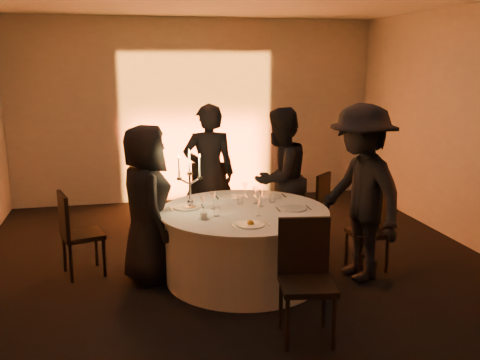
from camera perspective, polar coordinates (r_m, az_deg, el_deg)
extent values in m
plane|color=black|center=(5.93, 0.43, -10.37)|extent=(7.00, 7.00, 0.00)
plane|color=#ACA8A0|center=(8.94, -4.64, 7.36)|extent=(7.00, 0.00, 7.00)
plane|color=#ACA8A0|center=(2.34, 20.33, -8.65)|extent=(7.00, 0.00, 7.00)
cube|color=black|center=(8.90, -4.20, -2.15)|extent=(0.25, 0.12, 0.10)
cylinder|color=black|center=(5.92, 0.43, -10.24)|extent=(0.60, 0.60, 0.03)
cylinder|color=black|center=(5.79, 0.43, -6.96)|extent=(0.20, 0.20, 0.75)
cylinder|color=silver|center=(5.79, 0.43, -6.96)|extent=(1.68, 1.68, 0.75)
cylinder|color=silver|center=(5.67, 0.44, -3.29)|extent=(1.80, 1.80, 0.02)
cube|color=black|center=(6.12, -16.43, -5.66)|extent=(0.51, 0.51, 0.05)
cube|color=black|center=(6.01, -18.31, -3.57)|extent=(0.15, 0.41, 0.47)
cylinder|color=black|center=(6.07, -14.28, -7.99)|extent=(0.04, 0.04, 0.44)
cylinder|color=black|center=(6.39, -15.09, -6.97)|extent=(0.04, 0.04, 0.44)
cylinder|color=black|center=(6.00, -17.58, -8.44)|extent=(0.04, 0.04, 0.44)
cylinder|color=black|center=(6.33, -18.22, -7.38)|extent=(0.04, 0.04, 0.44)
cube|color=black|center=(7.24, -3.42, -1.99)|extent=(0.48, 0.48, 0.05)
cube|color=black|center=(6.98, -3.31, -0.19)|extent=(0.45, 0.08, 0.51)
cylinder|color=black|center=(7.51, -2.04, -3.42)|extent=(0.04, 0.04, 0.48)
cylinder|color=black|center=(7.48, -4.98, -3.53)|extent=(0.04, 0.04, 0.48)
cylinder|color=black|center=(7.14, -1.72, -4.27)|extent=(0.04, 0.04, 0.48)
cylinder|color=black|center=(7.11, -4.82, -4.38)|extent=(0.04, 0.04, 0.48)
cube|color=black|center=(7.30, 7.60, -2.61)|extent=(0.53, 0.53, 0.05)
cube|color=black|center=(7.18, 8.87, -1.01)|extent=(0.30, 0.29, 0.43)
cylinder|color=black|center=(7.57, 7.01, -3.70)|extent=(0.04, 0.04, 0.40)
cylinder|color=black|center=(7.29, 5.86, -4.30)|extent=(0.04, 0.04, 0.40)
cylinder|color=black|center=(7.44, 9.22, -4.06)|extent=(0.04, 0.04, 0.40)
cylinder|color=black|center=(7.16, 8.14, -4.69)|extent=(0.04, 0.04, 0.40)
cube|color=black|center=(6.20, 13.41, -5.52)|extent=(0.40, 0.40, 0.05)
cube|color=black|center=(6.21, 14.96, -3.26)|extent=(0.05, 0.39, 0.44)
cylinder|color=black|center=(6.33, 11.28, -7.08)|extent=(0.04, 0.04, 0.41)
cylinder|color=black|center=(6.06, 12.63, -8.08)|extent=(0.04, 0.04, 0.41)
cylinder|color=black|center=(6.48, 13.95, -6.76)|extent=(0.04, 0.04, 0.41)
cylinder|color=black|center=(6.21, 15.38, -7.72)|extent=(0.04, 0.04, 0.41)
cube|color=black|center=(4.57, 7.18, -11.08)|extent=(0.51, 0.51, 0.05)
cube|color=black|center=(4.65, 6.81, -6.98)|extent=(0.45, 0.11, 0.51)
cylinder|color=black|center=(4.48, 5.06, -15.09)|extent=(0.04, 0.04, 0.48)
cylinder|color=black|center=(4.55, 9.99, -14.79)|extent=(0.04, 0.04, 0.48)
cylinder|color=black|center=(4.81, 4.38, -12.99)|extent=(0.04, 0.04, 0.48)
cylinder|color=black|center=(4.88, 8.93, -12.75)|extent=(0.04, 0.04, 0.48)
imported|color=black|center=(5.70, -9.97, -2.56)|extent=(0.68, 0.91, 1.68)
imported|color=black|center=(6.83, -3.32, 0.64)|extent=(0.71, 0.51, 1.80)
imported|color=black|center=(6.64, 4.25, 0.12)|extent=(1.09, 1.05, 1.76)
imported|color=black|center=(5.80, 12.75, -1.37)|extent=(0.92, 1.33, 1.89)
cylinder|color=white|center=(5.77, -5.68, -2.92)|extent=(0.29, 0.29, 0.01)
cube|color=#BABABF|center=(5.75, -7.36, -3.02)|extent=(0.01, 0.17, 0.01)
cube|color=#BABABF|center=(5.79, -4.01, -2.84)|extent=(0.02, 0.17, 0.01)
cylinder|color=white|center=(6.18, -0.91, -1.80)|extent=(0.25, 0.25, 0.01)
cube|color=#BABABF|center=(6.15, -2.46, -1.90)|extent=(0.02, 0.17, 0.01)
cube|color=#BABABF|center=(6.21, 0.63, -1.73)|extent=(0.02, 0.17, 0.01)
cylinder|color=white|center=(6.20, 3.20, -1.76)|extent=(0.27, 0.27, 0.01)
cube|color=#BABABF|center=(6.16, 1.68, -1.85)|extent=(0.01, 0.17, 0.01)
cube|color=#BABABF|center=(6.25, 4.71, -1.68)|extent=(0.01, 0.17, 0.01)
cylinder|color=white|center=(5.72, 5.72, -3.05)|extent=(0.28, 0.28, 0.01)
cube|color=#BABABF|center=(5.67, 4.09, -3.16)|extent=(0.02, 0.17, 0.01)
cube|color=#BABABF|center=(5.77, 7.33, -2.95)|extent=(0.01, 0.17, 0.01)
cylinder|color=white|center=(5.15, 1.13, -4.78)|extent=(0.28, 0.28, 0.01)
cube|color=#BABABF|center=(5.11, -0.73, -4.91)|extent=(0.02, 0.17, 0.01)
cube|color=#BABABF|center=(5.19, 2.96, -4.66)|extent=(0.02, 0.17, 0.01)
sphere|color=#F8A91F|center=(5.13, 1.13, -4.33)|extent=(0.07, 0.07, 0.07)
cylinder|color=white|center=(5.37, -3.88, -4.10)|extent=(0.11, 0.11, 0.01)
cylinder|color=white|center=(5.36, -3.88, -3.75)|extent=(0.07, 0.07, 0.06)
cylinder|color=silver|center=(5.75, -5.32, -2.94)|extent=(0.13, 0.13, 0.02)
sphere|color=silver|center=(5.73, -5.33, -2.36)|extent=(0.07, 0.07, 0.07)
cylinder|color=silver|center=(5.70, -5.36, -1.11)|extent=(0.03, 0.03, 0.34)
cylinder|color=silver|center=(5.66, -5.40, 0.70)|extent=(0.06, 0.06, 0.03)
cylinder|color=white|center=(5.63, -5.42, 1.83)|extent=(0.02, 0.02, 0.22)
cone|color=orange|center=(5.61, -5.45, 3.13)|extent=(0.02, 0.02, 0.03)
cylinder|color=silver|center=(5.67, -5.93, -0.16)|extent=(0.12, 0.02, 0.08)
cylinder|color=silver|center=(5.66, -6.48, 0.15)|extent=(0.05, 0.05, 0.03)
cylinder|color=white|center=(5.63, -6.51, 1.29)|extent=(0.02, 0.02, 0.22)
cone|color=orange|center=(5.61, -6.55, 2.58)|extent=(0.02, 0.02, 0.03)
cylinder|color=silver|center=(5.68, -4.83, -0.11)|extent=(0.12, 0.02, 0.08)
cylinder|color=silver|center=(5.68, -4.29, 0.26)|extent=(0.05, 0.05, 0.03)
cylinder|color=white|center=(5.66, -4.31, 1.39)|extent=(0.02, 0.02, 0.22)
cone|color=orange|center=(5.63, -4.34, 2.67)|extent=(0.02, 0.02, 0.03)
cylinder|color=white|center=(5.80, 2.30, -2.82)|extent=(0.06, 0.06, 0.01)
cylinder|color=white|center=(5.78, 2.30, -2.33)|extent=(0.01, 0.01, 0.10)
cone|color=white|center=(5.76, 2.31, -1.46)|extent=(0.07, 0.07, 0.09)
cylinder|color=white|center=(5.92, 1.63, -2.48)|extent=(0.06, 0.06, 0.01)
cylinder|color=white|center=(5.91, 1.64, -2.00)|extent=(0.01, 0.01, 0.10)
cone|color=white|center=(5.89, 1.64, -1.15)|extent=(0.07, 0.07, 0.09)
cylinder|color=white|center=(5.69, -2.86, -3.13)|extent=(0.06, 0.06, 0.01)
cylinder|color=white|center=(5.68, -2.87, -2.62)|extent=(0.01, 0.01, 0.10)
cone|color=white|center=(5.65, -2.88, -1.74)|extent=(0.07, 0.07, 0.09)
cylinder|color=white|center=(5.44, 1.97, -3.85)|extent=(0.06, 0.06, 0.01)
cylinder|color=white|center=(5.43, 1.97, -3.33)|extent=(0.01, 0.01, 0.10)
cone|color=white|center=(5.40, 1.98, -2.41)|extent=(0.07, 0.07, 0.09)
cylinder|color=white|center=(5.53, -3.96, -3.62)|extent=(0.06, 0.06, 0.01)
cylinder|color=white|center=(5.51, -3.96, -3.10)|extent=(0.01, 0.01, 0.10)
cone|color=white|center=(5.49, -3.98, -2.19)|extent=(0.07, 0.07, 0.09)
cylinder|color=white|center=(6.11, 0.53, -2.01)|extent=(0.06, 0.06, 0.01)
cylinder|color=white|center=(6.09, 0.53, -1.54)|extent=(0.01, 0.01, 0.10)
cone|color=white|center=(6.07, 0.53, -0.71)|extent=(0.07, 0.07, 0.09)
cylinder|color=white|center=(5.44, -2.48, -3.40)|extent=(0.07, 0.07, 0.09)
cylinder|color=white|center=(5.96, 3.47, -1.99)|extent=(0.07, 0.07, 0.09)
cylinder|color=white|center=(5.88, 0.00, -2.16)|extent=(0.07, 0.07, 0.09)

